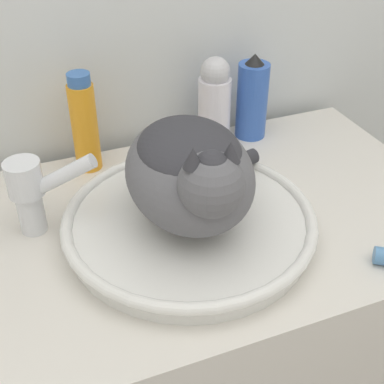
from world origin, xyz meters
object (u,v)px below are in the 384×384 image
Objects in this scene: cat at (191,170)px; lotion_bottle_white at (215,102)px; spray_bottle_trigger at (252,99)px; faucet at (33,190)px; shampoo_bottle_tall at (84,124)px.

cat is 0.32m from lotion_bottle_white.
lotion_bottle_white reaches higher than spray_bottle_trigger.
shampoo_bottle_tall is (0.12, 0.17, 0.01)m from faucet.
spray_bottle_trigger is at bearing 0.00° from shampoo_bottle_tall.
faucet is 0.51m from spray_bottle_trigger.
cat reaches higher than shampoo_bottle_tall.
shampoo_bottle_tall is at bearing 180.00° from spray_bottle_trigger.
faucet is at bearing -126.21° from shampoo_bottle_tall.
lotion_bottle_white is at bearing 154.15° from cat.
lotion_bottle_white is 0.27m from shampoo_bottle_tall.
faucet is 0.82× the size of spray_bottle_trigger.
spray_bottle_trigger is (0.48, 0.17, 0.00)m from faucet.
shampoo_bottle_tall reaches higher than lotion_bottle_white.
faucet is at bearing -160.85° from spray_bottle_trigger.
shampoo_bottle_tall is (-0.11, 0.28, -0.04)m from cat.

